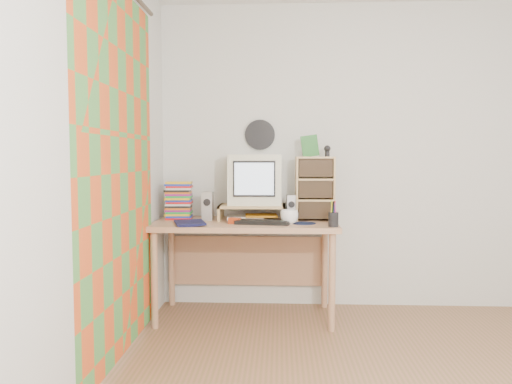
# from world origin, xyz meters

# --- Properties ---
(back_wall) EXTENTS (3.50, 0.00, 3.50)m
(back_wall) POSITION_xyz_m (0.00, 1.75, 1.25)
(back_wall) COLOR silver
(back_wall) RESTS_ON floor
(left_wall) EXTENTS (0.00, 3.50, 3.50)m
(left_wall) POSITION_xyz_m (-1.75, 0.00, 1.25)
(left_wall) COLOR silver
(left_wall) RESTS_ON floor
(curtain) EXTENTS (0.00, 2.20, 2.20)m
(curtain) POSITION_xyz_m (-1.71, 0.48, 1.15)
(curtain) COLOR #DD521F
(curtain) RESTS_ON left_wall
(wall_disc) EXTENTS (0.25, 0.02, 0.25)m
(wall_disc) POSITION_xyz_m (-0.93, 1.73, 1.43)
(wall_disc) COLOR black
(wall_disc) RESTS_ON back_wall
(desk) EXTENTS (1.40, 0.70, 0.75)m
(desk) POSITION_xyz_m (-1.03, 1.44, 0.62)
(desk) COLOR tan
(desk) RESTS_ON floor
(monitor_riser) EXTENTS (0.52, 0.30, 0.12)m
(monitor_riser) POSITION_xyz_m (-0.98, 1.48, 0.84)
(monitor_riser) COLOR tan
(monitor_riser) RESTS_ON desk
(crt_monitor) EXTENTS (0.42, 0.42, 0.39)m
(crt_monitor) POSITION_xyz_m (-0.96, 1.53, 1.07)
(crt_monitor) COLOR silver
(crt_monitor) RESTS_ON monitor_riser
(speaker_left) EXTENTS (0.09, 0.09, 0.22)m
(speaker_left) POSITION_xyz_m (-1.33, 1.45, 0.86)
(speaker_left) COLOR #B3B3B8
(speaker_left) RESTS_ON desk
(speaker_right) EXTENTS (0.08, 0.08, 0.20)m
(speaker_right) POSITION_xyz_m (-0.67, 1.46, 0.85)
(speaker_right) COLOR #B3B3B8
(speaker_right) RESTS_ON desk
(keyboard) EXTENTS (0.42, 0.20, 0.03)m
(keyboard) POSITION_xyz_m (-0.89, 1.23, 0.76)
(keyboard) COLOR black
(keyboard) RESTS_ON desk
(dvd_stack) EXTENTS (0.21, 0.15, 0.28)m
(dvd_stack) POSITION_xyz_m (-1.57, 1.50, 0.89)
(dvd_stack) COLOR brown
(dvd_stack) RESTS_ON desk
(cd_rack) EXTENTS (0.30, 0.17, 0.50)m
(cd_rack) POSITION_xyz_m (-0.49, 1.48, 1.00)
(cd_rack) COLOR tan
(cd_rack) RESTS_ON desk
(mug) EXTENTS (0.13, 0.13, 0.10)m
(mug) POSITION_xyz_m (-0.69, 1.25, 0.80)
(mug) COLOR white
(mug) RESTS_ON desk
(diary) EXTENTS (0.30, 0.26, 0.05)m
(diary) POSITION_xyz_m (-1.53, 1.16, 0.78)
(diary) COLOR #0E0F36
(diary) RESTS_ON desk
(mousepad) EXTENTS (0.21, 0.21, 0.00)m
(mousepad) POSITION_xyz_m (-0.58, 1.28, 0.75)
(mousepad) COLOR black
(mousepad) RESTS_ON desk
(pen_cup) EXTENTS (0.08, 0.08, 0.14)m
(pen_cup) POSITION_xyz_m (-0.38, 1.12, 0.82)
(pen_cup) COLOR black
(pen_cup) RESTS_ON desk
(papers) EXTENTS (0.30, 0.23, 0.04)m
(papers) POSITION_xyz_m (-0.99, 1.51, 0.77)
(papers) COLOR white
(papers) RESTS_ON desk
(red_box) EXTENTS (0.10, 0.07, 0.04)m
(red_box) POSITION_xyz_m (-1.10, 1.25, 0.77)
(red_box) COLOR #AE3412
(red_box) RESTS_ON desk
(game_box) EXTENTS (0.13, 0.04, 0.17)m
(game_box) POSITION_xyz_m (-0.53, 1.49, 1.33)
(game_box) COLOR #1B5E1B
(game_box) RESTS_ON cd_rack
(webcam) EXTENTS (0.05, 0.05, 0.09)m
(webcam) POSITION_xyz_m (-0.40, 1.47, 1.29)
(webcam) COLOR black
(webcam) RESTS_ON cd_rack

